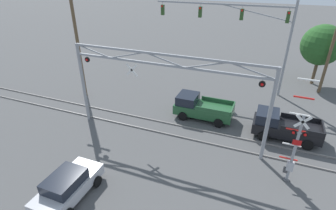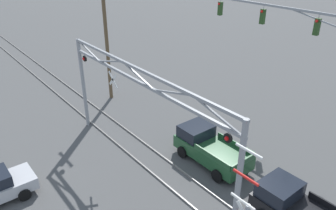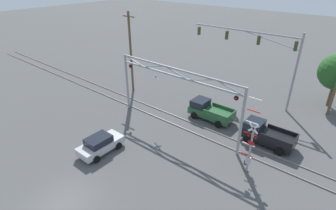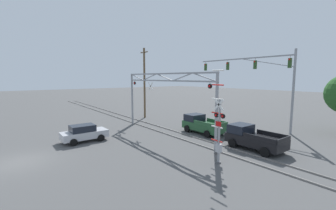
% 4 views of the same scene
% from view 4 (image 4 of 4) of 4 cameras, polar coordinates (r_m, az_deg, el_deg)
% --- Properties ---
extents(ground_plane, '(200.00, 200.00, 0.00)m').
position_cam_4_polar(ground_plane, '(18.87, -33.46, -12.08)').
color(ground_plane, '#4C4C4C').
extents(rail_track_near, '(80.00, 0.08, 0.10)m').
position_cam_4_polar(rail_track_near, '(23.11, -0.35, -7.39)').
color(rail_track_near, gray).
rests_on(rail_track_near, ground_plane).
extents(rail_track_far, '(80.00, 0.08, 0.10)m').
position_cam_4_polar(rail_track_far, '(23.97, 2.42, -6.86)').
color(rail_track_far, gray).
rests_on(rail_track_far, ground_plane).
extents(crossing_gantry, '(13.68, 0.28, 6.24)m').
position_cam_4_polar(crossing_gantry, '(22.27, -0.97, 3.50)').
color(crossing_gantry, gray).
rests_on(crossing_gantry, ground_plane).
extents(crossing_signal_mast, '(1.15, 0.35, 6.31)m').
position_cam_4_polar(crossing_signal_mast, '(15.54, 12.74, -6.32)').
color(crossing_signal_mast, gray).
rests_on(crossing_signal_mast, ground_plane).
extents(traffic_signal_span, '(12.70, 0.39, 8.64)m').
position_cam_4_polar(traffic_signal_span, '(27.43, 22.91, 7.17)').
color(traffic_signal_span, gray).
rests_on(traffic_signal_span, ground_plane).
extents(pickup_truck_lead, '(4.65, 2.29, 1.84)m').
position_cam_4_polar(pickup_truck_lead, '(23.92, 8.64, -4.90)').
color(pickup_truck_lead, '#23512D').
rests_on(pickup_truck_lead, ground_plane).
extents(pickup_truck_following, '(4.60, 2.29, 1.84)m').
position_cam_4_polar(pickup_truck_following, '(19.75, 20.64, -7.83)').
color(pickup_truck_following, black).
rests_on(pickup_truck_following, ground_plane).
extents(sedan_waiting, '(2.04, 3.97, 1.53)m').
position_cam_4_polar(sedan_waiting, '(21.96, -20.56, -6.66)').
color(sedan_waiting, '#B7B7BC').
rests_on(sedan_waiting, ground_plane).
extents(utility_pole_left, '(1.80, 0.28, 9.91)m').
position_cam_4_polar(utility_pole_left, '(32.37, -6.00, 5.75)').
color(utility_pole_left, brown).
rests_on(utility_pole_left, ground_plane).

